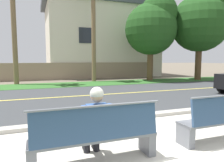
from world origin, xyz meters
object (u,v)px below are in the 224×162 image
object	(u,v)px
bench_left	(96,136)
seated_person_blue	(95,120)
shade_tree_far_left	(153,25)
shade_tree_left	(202,19)
palm_tree_short	(93,0)

from	to	relation	value
bench_left	seated_person_blue	distance (m)	0.27
shade_tree_far_left	shade_tree_left	xyz separation A→B (m)	(3.97, -0.95, 0.57)
bench_left	shade_tree_far_left	distance (m)	14.31
bench_left	shade_tree_far_left	size ratio (longest dim) A/B	0.31
seated_person_blue	shade_tree_left	distance (m)	16.15
shade_tree_far_left	palm_tree_short	bearing A→B (deg)	168.08
seated_person_blue	shade_tree_left	world-z (taller)	shade_tree_left
bench_left	shade_tree_left	bearing A→B (deg)	41.23
bench_left	shade_tree_far_left	world-z (taller)	shade_tree_far_left
shade_tree_far_left	shade_tree_left	distance (m)	4.12
seated_person_blue	palm_tree_short	bearing A→B (deg)	74.73
seated_person_blue	shade_tree_left	xyz separation A→B (m)	(11.79, 10.19, 4.22)
seated_person_blue	shade_tree_far_left	distance (m)	14.10
shade_tree_left	palm_tree_short	world-z (taller)	shade_tree_left
shade_tree_far_left	shade_tree_left	bearing A→B (deg)	-13.47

